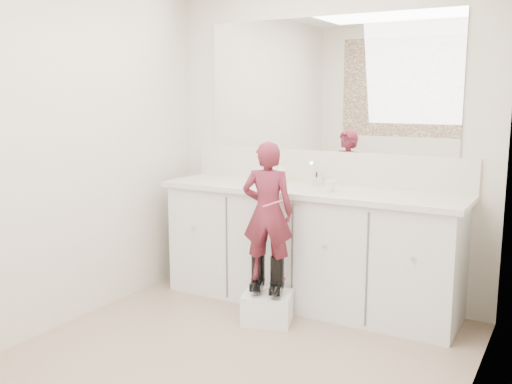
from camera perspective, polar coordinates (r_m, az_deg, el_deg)
The scene contains 16 objects.
floor at distance 3.46m, azimuth -3.72°, elevation -17.29°, with size 3.00×3.00×0.00m, color #92765F.
wall_back at distance 4.42m, azimuth 6.91°, elevation 4.89°, with size 2.60×2.60×0.00m, color beige.
wall_left at distance 3.97m, azimuth -19.83°, elevation 3.83°, with size 3.00×3.00×0.00m, color beige.
wall_right at distance 2.62m, azimuth 20.45°, elevation 1.01°, with size 3.00×3.00×0.00m, color beige.
vanity_cabinet at distance 4.31m, azimuth 5.27°, elevation -5.70°, with size 2.20×0.55×0.85m, color silver.
countertop at distance 4.20m, azimuth 5.28°, elevation 0.12°, with size 2.28×0.58×0.04m, color beige.
backsplash at distance 4.43m, azimuth 6.79°, elevation 2.49°, with size 2.28×0.03×0.25m, color beige.
mirror at distance 4.39m, azimuth 6.97°, elevation 10.60°, with size 2.00×0.02×1.00m, color white.
faucet at distance 4.34m, azimuth 6.20°, elevation 1.35°, with size 0.08×0.08×0.10m, color silver.
cup at distance 4.06m, azimuth 7.43°, elevation 0.60°, with size 0.09×0.09×0.08m, color beige.
soap_bottle at distance 4.36m, azimuth 2.45°, elevation 1.90°, with size 0.08×0.08×0.17m, color white.
step_stool at distance 4.04m, azimuth 1.15°, elevation -11.49°, with size 0.33×0.27×0.21m, color white.
boot_left at distance 4.00m, azimuth 0.21°, elevation -8.07°, with size 0.10×0.18×0.27m, color black, non-canonical shape.
boot_right at distance 3.93m, azimuth 2.13°, elevation -8.39°, with size 0.10×0.18×0.27m, color black, non-canonical shape.
toddler at distance 3.85m, azimuth 1.18°, elevation -1.99°, with size 0.35×0.23×0.95m, color #9B2F47.
toothbrush at distance 3.75m, azimuth 1.69°, elevation -1.16°, with size 0.01×0.01×0.14m, color #E6598D.
Camera 1 is at (1.71, -2.56, 1.57)m, focal length 40.00 mm.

